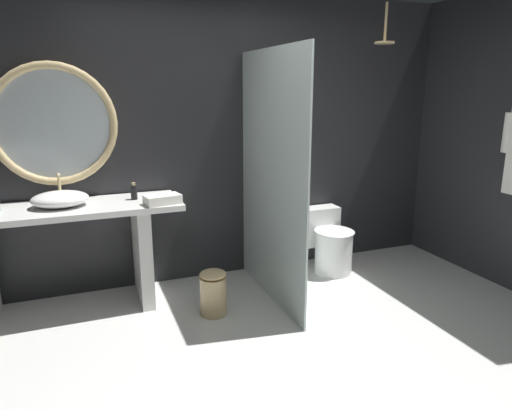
% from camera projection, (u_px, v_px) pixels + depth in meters
% --- Properties ---
extents(ground_plane, '(5.76, 5.76, 0.00)m').
position_uv_depth(ground_plane, '(309.00, 379.00, 2.90)').
color(ground_plane, silver).
extents(back_wall_panel, '(4.80, 0.10, 2.60)m').
position_uv_depth(back_wall_panel, '(217.00, 139.00, 4.29)').
color(back_wall_panel, '#232326').
rests_on(back_wall_panel, ground_plane).
extents(side_wall_right, '(0.10, 2.47, 2.60)m').
position_uv_depth(side_wall_right, '(510.00, 142.00, 4.09)').
color(side_wall_right, '#232326').
rests_on(side_wall_right, ground_plane).
extents(vanity_counter, '(1.81, 0.60, 0.87)m').
position_uv_depth(vanity_counter, '(65.00, 244.00, 3.65)').
color(vanity_counter, silver).
rests_on(vanity_counter, ground_plane).
extents(vessel_sink, '(0.43, 0.35, 0.24)m').
position_uv_depth(vessel_sink, '(60.00, 199.00, 3.57)').
color(vessel_sink, white).
rests_on(vessel_sink, vanity_counter).
extents(soap_dispenser, '(0.05, 0.05, 0.14)m').
position_uv_depth(soap_dispenser, '(134.00, 192.00, 3.80)').
color(soap_dispenser, black).
rests_on(soap_dispenser, vanity_counter).
extents(round_wall_mirror, '(0.98, 0.06, 0.98)m').
position_uv_depth(round_wall_mirror, '(54.00, 125.00, 3.68)').
color(round_wall_mirror, '#D6B77F').
extents(shower_glass_panel, '(0.02, 1.32, 2.07)m').
position_uv_depth(shower_glass_panel, '(271.00, 180.00, 3.80)').
color(shower_glass_panel, silver).
rests_on(shower_glass_panel, ground_plane).
extents(rain_shower_head, '(0.18, 0.18, 0.35)m').
position_uv_depth(rain_shower_head, '(385.00, 38.00, 4.16)').
color(rain_shower_head, '#D6B77F').
extents(toilet, '(0.38, 0.58, 0.60)m').
position_uv_depth(toilet, '(329.00, 243.00, 4.59)').
color(toilet, white).
rests_on(toilet, ground_plane).
extents(waste_bin, '(0.21, 0.21, 0.37)m').
position_uv_depth(waste_bin, '(213.00, 292.00, 3.69)').
color(waste_bin, '#D6B77F').
rests_on(waste_bin, ground_plane).
extents(folded_hand_towel, '(0.30, 0.20, 0.07)m').
position_uv_depth(folded_hand_towel, '(163.00, 200.00, 3.65)').
color(folded_hand_towel, silver).
rests_on(folded_hand_towel, vanity_counter).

